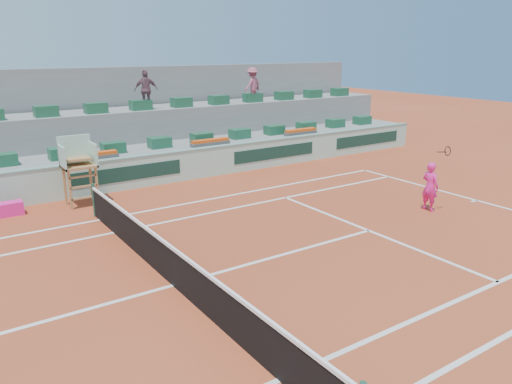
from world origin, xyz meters
TOP-DOWN VIEW (x-y plane):
  - ground at (0.00, 0.00)m, footprint 90.00×90.00m
  - seating_tier_lower at (0.00, 10.70)m, footprint 36.00×4.00m
  - seating_tier_upper at (0.00, 12.30)m, footprint 36.00×2.40m
  - stadium_back_wall at (0.00, 13.90)m, footprint 36.00×0.40m
  - player_bag at (-2.38, 7.58)m, footprint 1.00×0.44m
  - spectator_mid at (4.29, 11.66)m, footprint 1.09×0.63m
  - spectator_right at (9.91, 11.58)m, footprint 1.26×0.97m
  - court_lines at (0.00, 0.00)m, footprint 23.89×11.09m
  - tennis_net at (0.00, 0.00)m, footprint 0.10×11.97m
  - advertising_hoarding at (0.02, 8.50)m, footprint 36.00×0.34m
  - umpire_chair at (0.00, 7.50)m, footprint 1.10×0.90m
  - seat_row_lower at (0.00, 9.80)m, footprint 32.90×0.60m
  - seat_row_upper at (0.00, 11.70)m, footprint 32.90×0.60m
  - flower_planters at (-1.50, 9.00)m, footprint 26.80×0.36m
  - tennis_player at (9.52, 0.28)m, footprint 0.41×0.87m

SIDE VIEW (x-z plane):
  - ground at x=0.00m, z-range 0.00..0.00m
  - court_lines at x=0.00m, z-range 0.00..0.01m
  - player_bag at x=-2.38m, z-range 0.00..0.44m
  - tennis_net at x=0.00m, z-range -0.02..1.08m
  - seating_tier_lower at x=0.00m, z-range 0.00..1.20m
  - advertising_hoarding at x=0.02m, z-range 0.00..1.26m
  - tennis_player at x=9.52m, z-range -0.30..1.97m
  - seating_tier_upper at x=0.00m, z-range 0.00..2.60m
  - flower_planters at x=-1.50m, z-range 1.19..1.47m
  - seat_row_lower at x=0.00m, z-range 1.20..1.64m
  - umpire_chair at x=0.00m, z-range 0.34..2.74m
  - stadium_back_wall at x=0.00m, z-range 0.00..4.40m
  - seat_row_upper at x=0.00m, z-range 2.60..3.04m
  - spectator_right at x=9.91m, z-range 2.60..4.32m
  - spectator_mid at x=4.29m, z-range 2.60..4.35m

